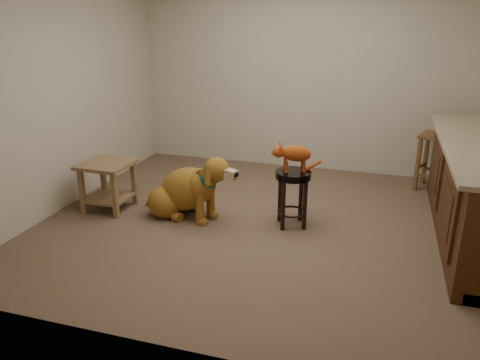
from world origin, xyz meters
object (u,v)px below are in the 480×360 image
(tabby_kitten, at_px, (293,154))
(side_table, at_px, (108,179))
(wood_stool, at_px, (434,162))
(golden_retriever, at_px, (187,191))
(padded_stool, at_px, (293,187))

(tabby_kitten, bearing_deg, side_table, 164.08)
(wood_stool, xyz_separation_m, side_table, (-3.43, -1.68, -0.00))
(wood_stool, distance_m, tabby_kitten, 2.14)
(golden_retriever, xyz_separation_m, tabby_kitten, (1.09, 0.09, 0.47))
(wood_stool, bearing_deg, golden_retriever, -147.64)
(padded_stool, bearing_deg, tabby_kitten, -165.15)
(golden_retriever, height_order, tabby_kitten, tabby_kitten)
(padded_stool, xyz_separation_m, wood_stool, (1.44, 1.52, -0.05))
(wood_stool, bearing_deg, tabby_kitten, -133.65)
(wood_stool, relative_size, golden_retriever, 0.59)
(padded_stool, distance_m, wood_stool, 2.09)
(wood_stool, bearing_deg, side_table, -153.90)
(side_table, height_order, golden_retriever, golden_retriever)
(side_table, bearing_deg, wood_stool, 26.10)
(golden_retriever, distance_m, tabby_kitten, 1.19)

